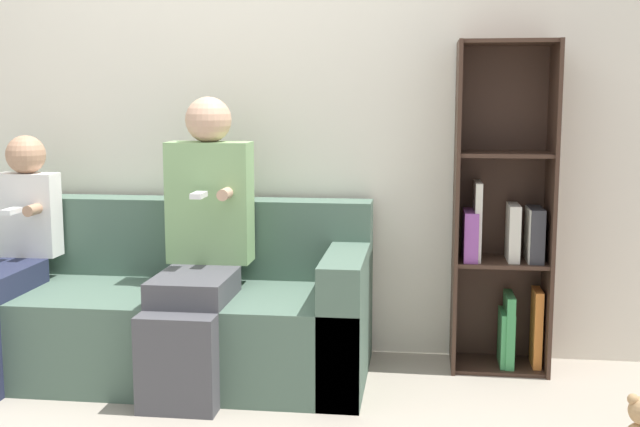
{
  "coord_description": "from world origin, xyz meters",
  "views": [
    {
      "loc": [
        0.93,
        -3.03,
        1.28
      ],
      "look_at": [
        0.47,
        0.54,
        0.76
      ],
      "focal_mm": 45.0,
      "sensor_mm": 36.0,
      "label": 1
    }
  ],
  "objects_px": {
    "couch": "(144,312)",
    "child_seated": "(6,257)",
    "bookshelf": "(504,230)",
    "adult_seated": "(201,238)"
  },
  "relations": [
    {
      "from": "child_seated",
      "to": "adult_seated",
      "type": "bearing_deg",
      "value": 2.35
    },
    {
      "from": "child_seated",
      "to": "bookshelf",
      "type": "relative_size",
      "value": 0.72
    },
    {
      "from": "couch",
      "to": "adult_seated",
      "type": "xyz_separation_m",
      "value": [
        0.31,
        -0.11,
        0.38
      ]
    },
    {
      "from": "couch",
      "to": "child_seated",
      "type": "relative_size",
      "value": 1.92
    },
    {
      "from": "child_seated",
      "to": "bookshelf",
      "type": "bearing_deg",
      "value": 10.35
    },
    {
      "from": "couch",
      "to": "bookshelf",
      "type": "relative_size",
      "value": 1.37
    },
    {
      "from": "couch",
      "to": "child_seated",
      "type": "distance_m",
      "value": 0.67
    },
    {
      "from": "adult_seated",
      "to": "child_seated",
      "type": "relative_size",
      "value": 1.17
    },
    {
      "from": "couch",
      "to": "bookshelf",
      "type": "bearing_deg",
      "value": 9.21
    },
    {
      "from": "child_seated",
      "to": "bookshelf",
      "type": "xyz_separation_m",
      "value": [
        2.27,
        0.41,
        0.1
      ]
    }
  ]
}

